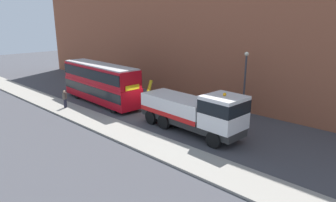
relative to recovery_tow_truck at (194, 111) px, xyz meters
name	(u,v)px	position (x,y,z in m)	size (l,w,h in m)	color
ground_plane	(145,115)	(-5.92, 0.37, -1.76)	(120.00, 120.00, 0.00)	#424247
near_kerb	(107,126)	(-5.92, -3.83, -1.68)	(60.00, 2.80, 0.15)	gray
building_facade	(199,23)	(-5.92, 8.02, 6.31)	(60.00, 1.50, 16.00)	#935138
recovery_tow_truck	(194,111)	(0.00, 0.00, 0.00)	(10.21, 3.14, 3.67)	#2D2D2D
double_decker_bus	(100,82)	(-12.36, 0.03, 0.47)	(11.15, 3.17, 4.06)	#B70C19
pedestrian_onlooker	(65,99)	(-12.98, -3.70, -0.77)	(0.42, 0.48, 1.71)	#232333
street_lamp	(245,79)	(0.91, 5.83, 1.71)	(0.36, 0.36, 5.83)	#38383D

